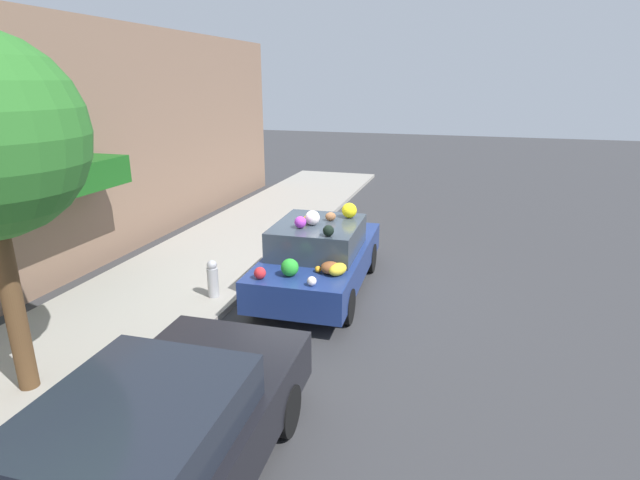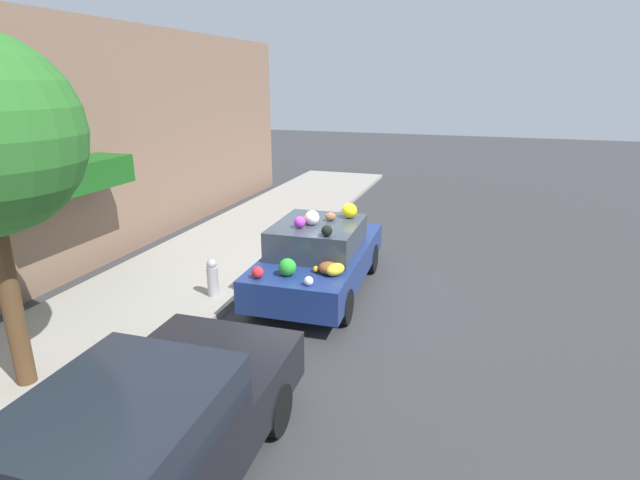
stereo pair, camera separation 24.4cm
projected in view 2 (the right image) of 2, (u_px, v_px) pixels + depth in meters
ground_plane at (313, 289)px, 9.74m from camera, size 60.00×60.00×0.00m
sidewalk_curb at (192, 270)px, 10.54m from camera, size 24.00×3.20×0.12m
building_facade at (89, 148)px, 10.39m from camera, size 18.00×1.20×5.12m
fire_hydrant at (213, 278)px, 9.08m from camera, size 0.20×0.20×0.70m
art_car at (319, 256)px, 9.42m from camera, size 4.02×1.87×1.68m
parked_car_plain at (136, 447)px, 4.55m from camera, size 4.35×1.97×1.32m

